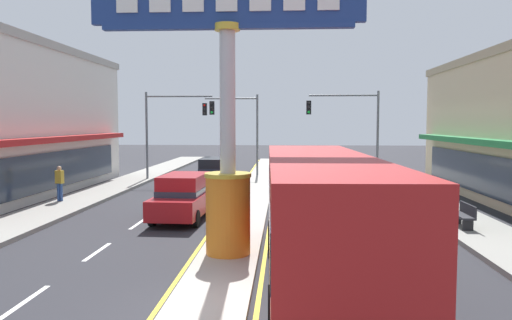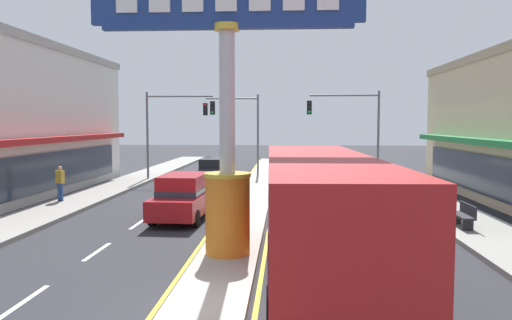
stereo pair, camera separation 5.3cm
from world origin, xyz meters
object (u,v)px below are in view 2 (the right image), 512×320
(traffic_light_left_side, at_px, (172,120))
(suv_near_left_lane, at_px, (183,196))
(traffic_light_right_side, at_px, (352,120))
(suv_near_right_lane, at_px, (216,173))
(street_bench, at_px, (464,215))
(traffic_light_median_far, at_px, (238,121))
(district_sign, at_px, (227,115))
(bus_far_right_lane, at_px, (319,212))
(pedestrian_near_kerb, at_px, (60,181))

(traffic_light_left_side, xyz_separation_m, suv_near_left_lane, (3.59, -13.59, -3.26))
(traffic_light_right_side, xyz_separation_m, suv_near_right_lane, (-8.72, -3.35, -3.26))
(suv_near_right_lane, bearing_deg, street_bench, -46.47)
(traffic_light_median_far, relative_size, suv_near_left_lane, 1.32)
(district_sign, xyz_separation_m, bus_far_right_lane, (2.57, -2.38, -2.44))
(traffic_light_right_side, bearing_deg, pedestrian_near_kerb, -148.21)
(traffic_light_left_side, xyz_separation_m, traffic_light_right_side, (12.31, -0.49, 0.00))
(district_sign, distance_m, suv_near_left_lane, 7.21)
(traffic_light_median_far, relative_size, suv_near_right_lane, 1.34)
(traffic_light_median_far, distance_m, suv_near_right_lane, 7.86)
(suv_near_right_lane, distance_m, pedestrian_near_kerb, 9.38)
(suv_near_left_lane, bearing_deg, traffic_light_right_side, 56.36)
(traffic_light_left_side, bearing_deg, district_sign, -72.45)
(traffic_light_median_far, distance_m, bus_far_right_lane, 25.62)
(district_sign, relative_size, bus_far_right_lane, 0.74)
(district_sign, xyz_separation_m, street_bench, (8.38, 4.09, -3.66))
(district_sign, bearing_deg, suv_near_left_lane, 113.61)
(street_bench, bearing_deg, traffic_light_right_side, 98.53)
(suv_near_right_lane, height_order, pedestrian_near_kerb, pedestrian_near_kerb)
(traffic_light_left_side, height_order, street_bench, traffic_light_left_side)
(bus_far_right_lane, distance_m, street_bench, 8.78)
(pedestrian_near_kerb, bearing_deg, suv_near_right_lane, 42.52)
(bus_far_right_lane, distance_m, pedestrian_near_kerb, 16.78)
(district_sign, relative_size, pedestrian_near_kerb, 4.79)
(suv_near_left_lane, height_order, pedestrian_near_kerb, pedestrian_near_kerb)
(traffic_light_left_side, bearing_deg, street_bench, -46.59)
(district_sign, distance_m, street_bench, 10.02)
(district_sign, distance_m, suv_near_right_lane, 16.17)
(traffic_light_right_side, bearing_deg, street_bench, -81.47)
(traffic_light_median_far, bearing_deg, suv_near_right_lane, -95.59)
(street_bench, bearing_deg, traffic_light_left_side, 133.41)
(traffic_light_left_side, relative_size, suv_near_left_lane, 1.32)
(suv_near_right_lane, xyz_separation_m, street_bench, (10.95, -11.53, -0.34))
(pedestrian_near_kerb, bearing_deg, traffic_light_right_side, 31.79)
(bus_far_right_lane, bearing_deg, suv_near_right_lane, 105.92)
(district_sign, xyz_separation_m, traffic_light_right_side, (6.15, 18.96, -0.06))
(traffic_light_left_side, bearing_deg, traffic_light_right_side, -2.28)
(traffic_light_right_side, relative_size, suv_near_left_lane, 1.32)
(pedestrian_near_kerb, bearing_deg, district_sign, -44.36)
(district_sign, height_order, street_bench, district_sign)
(traffic_light_left_side, relative_size, suv_near_right_lane, 1.34)
(district_sign, bearing_deg, traffic_light_right_side, 72.02)
(district_sign, relative_size, suv_near_right_lane, 1.82)
(traffic_light_right_side, bearing_deg, suv_near_right_lane, -158.99)
(district_sign, bearing_deg, traffic_light_median_far, 94.69)
(traffic_light_right_side, height_order, bus_far_right_lane, traffic_light_right_side)
(traffic_light_left_side, relative_size, bus_far_right_lane, 0.55)
(street_bench, distance_m, pedestrian_near_kerb, 18.61)
(bus_far_right_lane, relative_size, pedestrian_near_kerb, 6.44)
(suv_near_left_lane, xyz_separation_m, street_bench, (10.95, -1.78, -0.34))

